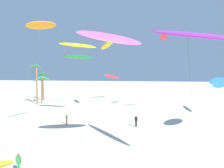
% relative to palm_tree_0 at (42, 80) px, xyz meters
% --- Properties ---
extents(palm_tree_0, '(4.93, 4.89, 6.97)m').
position_rel_palm_tree_0_xyz_m(palm_tree_0, '(0.00, 0.00, 0.00)').
color(palm_tree_0, brown).
rests_on(palm_tree_0, ground).
extents(palm_tree_1, '(4.17, 4.33, 7.91)m').
position_rel_palm_tree_0_xyz_m(palm_tree_1, '(-2.51, 5.35, 0.55)').
color(palm_tree_1, brown).
rests_on(palm_tree_1, ground).
extents(palm_tree_2, '(3.28, 3.40, 9.87)m').
position_rel_palm_tree_0_xyz_m(palm_tree_2, '(-0.68, -1.19, 1.80)').
color(palm_tree_2, olive).
rests_on(palm_tree_2, ground).
extents(flying_kite_0, '(8.17, 9.18, 12.12)m').
position_rel_palm_tree_0_xyz_m(flying_kite_0, '(9.89, -1.69, 5.51)').
color(flying_kite_0, green).
rests_on(flying_kite_0, ground).
extents(flying_kite_1, '(4.32, 10.60, 7.50)m').
position_rel_palm_tree_0_xyz_m(flying_kite_1, '(16.48, 8.99, 0.64)').
color(flying_kite_1, red).
rests_on(flying_kite_1, ground).
extents(flying_kite_2, '(6.29, 7.18, 12.55)m').
position_rel_palm_tree_0_xyz_m(flying_kite_2, '(28.42, -29.17, 5.33)').
color(flying_kite_2, purple).
rests_on(flying_kite_2, ground).
extents(flying_kite_3, '(3.99, 7.16, 6.86)m').
position_rel_palm_tree_0_xyz_m(flying_kite_3, '(39.47, -6.56, 0.56)').
color(flying_kite_3, black).
rests_on(flying_kite_3, ground).
extents(flying_kite_4, '(6.60, 7.13, 12.53)m').
position_rel_palm_tree_0_xyz_m(flying_kite_4, '(21.62, -26.98, 5.56)').
color(flying_kite_4, '#EA5193').
rests_on(flying_kite_4, ground).
extents(flying_kite_5, '(6.36, 12.01, 14.71)m').
position_rel_palm_tree_0_xyz_m(flying_kite_5, '(17.64, -5.24, 7.74)').
color(flying_kite_5, yellow).
rests_on(flying_kite_5, ground).
extents(flying_kite_6, '(7.41, 7.78, 13.74)m').
position_rel_palm_tree_0_xyz_m(flying_kite_6, '(13.29, -12.07, 6.88)').
color(flying_kite_6, yellow).
rests_on(flying_kite_6, ground).
extents(flying_kite_7, '(4.44, 10.38, 7.71)m').
position_rel_palm_tree_0_xyz_m(flying_kite_7, '(34.89, -18.61, 0.80)').
color(flying_kite_7, blue).
rests_on(flying_kite_7, ground).
extents(flying_kite_8, '(3.16, 10.24, 14.95)m').
position_rel_palm_tree_0_xyz_m(flying_kite_8, '(12.13, -22.52, 8.08)').
color(flying_kite_8, orange).
rests_on(flying_kite_8, ground).
extents(flying_kite_10, '(4.34, 8.39, 16.22)m').
position_rel_palm_tree_0_xyz_m(flying_kite_10, '(29.08, -6.25, 9.17)').
color(flying_kite_10, red).
rests_on(flying_kite_10, ground).
extents(person_foreground_walker, '(0.40, 0.37, 1.64)m').
position_rel_palm_tree_0_xyz_m(person_foreground_walker, '(13.43, -17.93, -5.03)').
color(person_foreground_walker, red).
rests_on(person_foreground_walker, ground).
extents(person_near_right, '(0.51, 0.21, 1.62)m').
position_rel_palm_tree_0_xyz_m(person_near_right, '(14.90, -32.18, -5.04)').
color(person_near_right, '#338E56').
rests_on(person_near_right, ground).
extents(person_mid_field, '(0.47, 0.31, 1.72)m').
position_rel_palm_tree_0_xyz_m(person_mid_field, '(24.03, -17.63, -4.99)').
color(person_mid_field, black).
rests_on(person_mid_field, ground).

